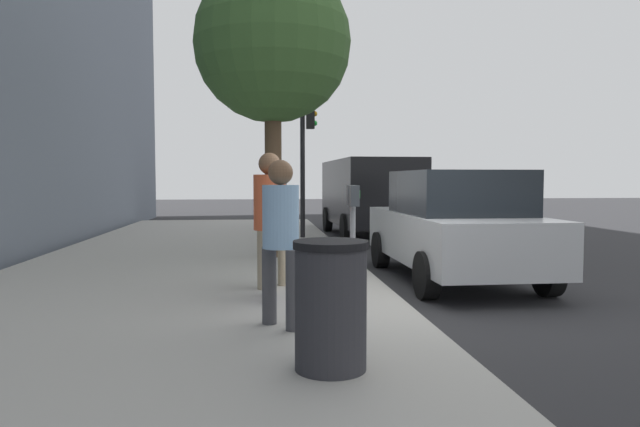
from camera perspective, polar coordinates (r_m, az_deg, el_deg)
ground_plane at (r=7.64m, az=7.56°, el=-8.96°), size 80.00×80.00×0.00m
sidewalk_slab at (r=7.52m, az=-15.53°, el=-8.68°), size 28.00×6.00×0.15m
parking_meter at (r=7.21m, az=3.29°, el=-0.32°), size 0.36×0.12×1.41m
pedestrian_at_meter at (r=7.09m, az=-5.03°, el=0.10°), size 0.54×0.39×1.81m
pedestrian_bystander at (r=5.72m, az=-3.93°, el=-1.71°), size 0.43×0.38×1.68m
parking_officer at (r=7.86m, az=-4.72°, el=0.18°), size 0.41×0.43×1.77m
parked_sedan_near at (r=9.47m, az=13.20°, el=-1.15°), size 4.42×2.00×1.77m
parked_van_far at (r=16.48m, az=4.86°, el=2.09°), size 5.24×2.21×2.18m
street_tree at (r=11.27m, az=-4.73°, el=16.35°), size 2.96×2.96×5.52m
traffic_signal at (r=14.68m, az=-1.35°, el=7.09°), size 0.24×0.44×3.60m
trash_bin at (r=4.51m, az=1.06°, el=-9.08°), size 0.59×0.59×1.01m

